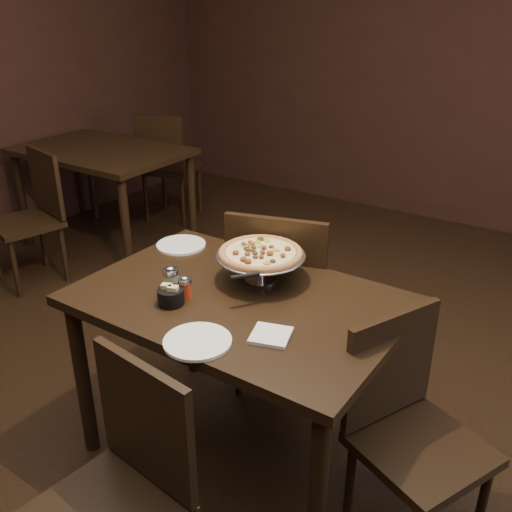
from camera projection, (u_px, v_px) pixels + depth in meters
The scene contains 16 objects.
room at pixel (234, 151), 1.91m from camera, with size 6.04×7.04×2.84m.
dining_table at pixel (239, 320), 2.29m from camera, with size 1.29×0.87×0.79m.
background_table at pixel (102, 162), 4.41m from camera, with size 1.28×0.86×0.80m.
pizza_stand at pixel (261, 253), 2.32m from camera, with size 0.37×0.37×0.15m.
parmesan_shaker at pixel (171, 280), 2.26m from camera, with size 0.07×0.07×0.12m.
pepper_flake_shaker at pixel (185, 288), 2.22m from camera, with size 0.05×0.05×0.10m.
packet_caddy at pixel (171, 296), 2.18m from camera, with size 0.10×0.10×0.08m.
napkin_stack at pixel (271, 335), 1.98m from camera, with size 0.13×0.13×0.01m, color white.
plate_left at pixel (181, 245), 2.70m from camera, with size 0.23×0.23×0.01m, color white.
plate_near at pixel (198, 341), 1.95m from camera, with size 0.24×0.24×0.01m, color white.
serving_spatula at pixel (245, 276), 2.14m from camera, with size 0.15×0.15×0.02m.
chair_far at pixel (282, 296), 2.77m from camera, with size 0.58×0.58×1.00m.
chair_near at pixel (120, 489), 1.76m from camera, with size 0.47×0.47×0.90m.
chair_side at pixel (409, 425), 2.04m from camera, with size 0.55×0.55×0.88m.
bg_chair_far at pixel (167, 163), 5.00m from camera, with size 0.55×0.55×0.96m.
bg_chair_near at pixel (33, 213), 3.95m from camera, with size 0.52×0.52×0.92m.
Camera 1 is at (1.16, -1.51, 1.89)m, focal length 40.00 mm.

